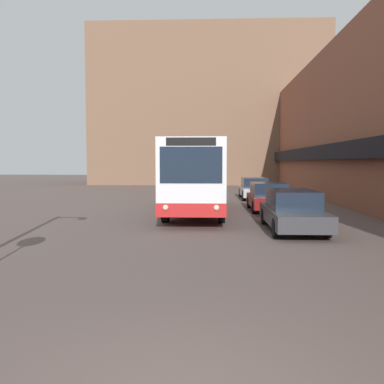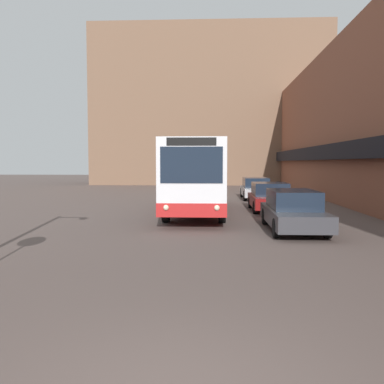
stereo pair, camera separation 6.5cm
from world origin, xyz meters
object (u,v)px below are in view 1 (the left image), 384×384
object	(u,v)px
city_bus	(196,175)
parked_car_back	(254,188)
parked_car_middle	(269,197)
parked_car_front	(293,210)

from	to	relation	value
city_bus	parked_car_back	size ratio (longest dim) A/B	2.35
parked_car_middle	parked_car_back	size ratio (longest dim) A/B	0.89
parked_car_front	parked_car_middle	distance (m)	6.24
city_bus	parked_car_front	bearing A→B (deg)	-55.79
parked_car_front	parked_car_middle	xyz separation A→B (m)	(0.00, 6.24, -0.02)
city_bus	parked_car_back	xyz separation A→B (m)	(3.62, 8.06, -1.11)
parked_car_back	city_bus	bearing A→B (deg)	-114.16
city_bus	parked_car_middle	world-z (taller)	city_bus
parked_car_front	parked_car_back	bearing A→B (deg)	90.00
parked_car_front	parked_car_back	xyz separation A→B (m)	(-0.00, 13.38, -0.01)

